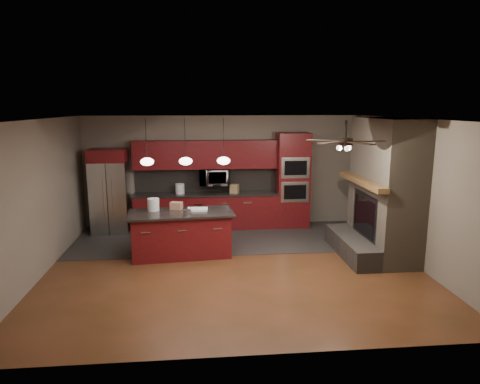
{
  "coord_description": "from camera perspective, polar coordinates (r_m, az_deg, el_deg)",
  "views": [
    {
      "loc": [
        -0.63,
        -7.75,
        3.03
      ],
      "look_at": [
        0.17,
        0.6,
        1.34
      ],
      "focal_mm": 32.0,
      "sensor_mm": 36.0,
      "label": 1
    }
  ],
  "objects": [
    {
      "name": "pendant_right",
      "position": [
        8.53,
        -2.2,
        4.21
      ],
      "size": [
        0.26,
        0.26,
        0.92
      ],
      "color": "black",
      "rests_on": "ceiling"
    },
    {
      "name": "counter_bucket",
      "position": [
        10.65,
        -8.01,
        0.44
      ],
      "size": [
        0.27,
        0.27,
        0.25
      ],
      "primitive_type": "cylinder",
      "rotation": [
        0.0,
        0.0,
        0.24
      ],
      "color": "white",
      "rests_on": "back_cabinetry"
    },
    {
      "name": "back_cabinetry",
      "position": [
        10.71,
        -4.52,
        -0.14
      ],
      "size": [
        3.59,
        0.64,
        2.2
      ],
      "color": "maroon",
      "rests_on": "ground"
    },
    {
      "name": "back_wall",
      "position": [
        10.89,
        -2.08,
        2.78
      ],
      "size": [
        7.0,
        0.02,
        2.8
      ],
      "primitive_type": "cube",
      "color": "slate",
      "rests_on": "ground"
    },
    {
      "name": "microwave",
      "position": [
        10.65,
        -3.48,
        2.03
      ],
      "size": [
        0.73,
        0.41,
        0.5
      ],
      "primitive_type": "imported",
      "color": "silver",
      "rests_on": "back_cabinetry"
    },
    {
      "name": "ceiling_fan",
      "position": [
        7.38,
        13.86,
        6.62
      ],
      "size": [
        1.27,
        1.33,
        0.41
      ],
      "color": "black",
      "rests_on": "ceiling"
    },
    {
      "name": "ground",
      "position": [
        8.34,
        -0.78,
        -9.9
      ],
      "size": [
        7.0,
        7.0,
        0.0
      ],
      "primitive_type": "plane",
      "color": "brown",
      "rests_on": "ground"
    },
    {
      "name": "ceiling",
      "position": [
        7.78,
        -0.83,
        9.7
      ],
      "size": [
        7.0,
        6.0,
        0.02
      ],
      "primitive_type": "cube",
      "color": "white",
      "rests_on": "back_wall"
    },
    {
      "name": "oven_tower",
      "position": [
        10.85,
        7.02,
        1.56
      ],
      "size": [
        0.8,
        0.63,
        2.38
      ],
      "color": "maroon",
      "rests_on": "ground"
    },
    {
      "name": "white_bucket",
      "position": [
        8.93,
        -11.48,
        -1.66
      ],
      "size": [
        0.29,
        0.29,
        0.26
      ],
      "primitive_type": "cylinder",
      "rotation": [
        0.0,
        0.0,
        0.23
      ],
      "color": "white",
      "rests_on": "kitchen_island"
    },
    {
      "name": "paint_tray",
      "position": [
        8.85,
        -5.7,
        -2.32
      ],
      "size": [
        0.42,
        0.31,
        0.04
      ],
      "primitive_type": "cube",
      "rotation": [
        0.0,
        0.0,
        -0.06
      ],
      "color": "white",
      "rests_on": "kitchen_island"
    },
    {
      "name": "fireplace_column",
      "position": [
        9.1,
        18.42,
        -0.17
      ],
      "size": [
        1.3,
        2.1,
        2.8
      ],
      "color": "#6B5E4C",
      "rests_on": "ground"
    },
    {
      "name": "paint_can",
      "position": [
        8.49,
        -7.07,
        -2.72
      ],
      "size": [
        0.18,
        0.18,
        0.11
      ],
      "primitive_type": "cylinder",
      "rotation": [
        0.0,
        0.0,
        -0.18
      ],
      "color": "#A4A3A8",
      "rests_on": "kitchen_island"
    },
    {
      "name": "right_wall",
      "position": [
        8.93,
        22.2,
        0.02
      ],
      "size": [
        0.02,
        6.0,
        2.8
      ],
      "primitive_type": "cube",
      "color": "slate",
      "rests_on": "ground"
    },
    {
      "name": "left_wall",
      "position": [
        8.42,
        -25.27,
        -0.87
      ],
      "size": [
        0.02,
        6.0,
        2.8
      ],
      "primitive_type": "cube",
      "color": "slate",
      "rests_on": "ground"
    },
    {
      "name": "counter_box",
      "position": [
        10.63,
        -0.75,
        0.45
      ],
      "size": [
        0.24,
        0.22,
        0.22
      ],
      "primitive_type": "cube",
      "rotation": [
        0.0,
        0.0,
        -0.4
      ],
      "color": "#9C7E50",
      "rests_on": "back_cabinetry"
    },
    {
      "name": "kitchen_island",
      "position": [
        8.87,
        -7.81,
        -5.52
      ],
      "size": [
        2.18,
        1.13,
        0.92
      ],
      "rotation": [
        0.0,
        0.0,
        0.09
      ],
      "color": "maroon",
      "rests_on": "ground"
    },
    {
      "name": "pendant_left",
      "position": [
        8.58,
        -12.28,
        4.0
      ],
      "size": [
        0.26,
        0.26,
        0.92
      ],
      "color": "black",
      "rests_on": "ceiling"
    },
    {
      "name": "refrigerator",
      "position": [
        10.78,
        -16.94,
        0.13
      ],
      "size": [
        0.87,
        0.75,
        2.03
      ],
      "color": "silver",
      "rests_on": "ground"
    },
    {
      "name": "pendant_center",
      "position": [
        8.52,
        -7.26,
        4.12
      ],
      "size": [
        0.26,
        0.26,
        0.92
      ],
      "color": "black",
      "rests_on": "ceiling"
    },
    {
      "name": "cardboard_box",
      "position": [
        8.99,
        -8.48,
        -1.81
      ],
      "size": [
        0.27,
        0.23,
        0.15
      ],
      "primitive_type": "cube",
      "rotation": [
        0.0,
        0.0,
        -0.31
      ],
      "color": "#A97457",
      "rests_on": "kitchen_island"
    },
    {
      "name": "slate_tile_patch",
      "position": [
        10.04,
        -1.62,
        -6.15
      ],
      "size": [
        7.0,
        2.4,
        0.01
      ],
      "primitive_type": "cube",
      "color": "#2C2927",
      "rests_on": "ground"
    }
  ]
}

